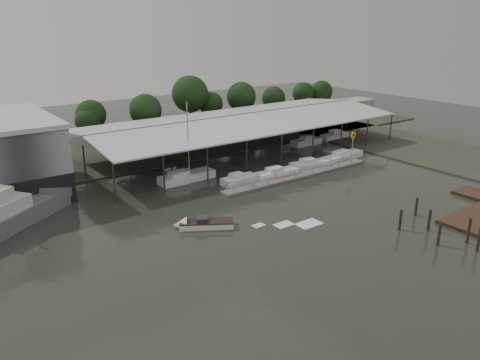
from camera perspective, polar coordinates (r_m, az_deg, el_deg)
ground at (r=56.47m, az=2.99°, el=-5.03°), size 200.00×200.00×0.00m
land_strip_far at (r=91.12m, az=-13.94°, el=3.74°), size 140.00×30.00×0.30m
land_strip_east at (r=95.24m, az=20.51°, el=3.73°), size 20.00×60.00×0.30m
covered_boat_shed at (r=85.89m, az=0.05°, el=7.54°), size 58.24×24.00×6.96m
floating_dock at (r=72.74m, az=7.20°, el=0.50°), size 28.00×2.00×1.40m
shell_fuel_sign at (r=80.20m, az=13.60°, el=4.60°), size 1.10×0.18×5.55m
distant_commercial_buildings at (r=126.68m, az=11.10°, el=8.82°), size 22.00×8.00×4.00m
grey_trawler at (r=60.05m, az=-27.15°, el=-4.06°), size 18.60×14.96×8.84m
white_sailboat at (r=70.73m, az=-6.60°, el=0.38°), size 8.91×2.87×12.10m
speedboat_underway at (r=54.79m, az=-4.72°, el=-5.39°), size 16.04×10.52×2.00m
moored_cruiser_0 at (r=69.23m, az=-0.10°, el=0.07°), size 5.68×2.33×1.70m
moored_cruiser_1 at (r=72.29m, az=4.47°, el=0.82°), size 7.40×2.57×1.70m
moored_cruiser_2 at (r=77.57m, az=8.44°, el=1.92°), size 7.06×3.23×1.70m
moored_cruiser_3 at (r=83.33m, az=12.38°, el=2.85°), size 9.13×3.05×1.70m
mooring_pilings at (r=56.77m, az=23.03°, el=-5.35°), size 5.69×9.89×3.52m
horizon_tree_line at (r=105.32m, az=-3.23°, el=9.70°), size 65.81×11.20×11.93m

